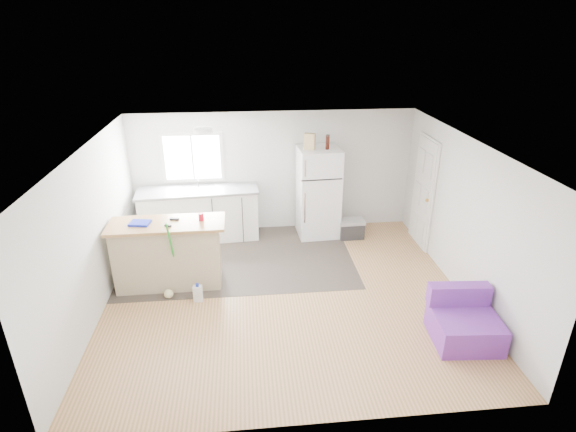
{
  "coord_description": "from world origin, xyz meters",
  "views": [
    {
      "loc": [
        -0.56,
        -5.96,
        4.0
      ],
      "look_at": [
        0.11,
        0.7,
        1.04
      ],
      "focal_mm": 28.0,
      "sensor_mm": 36.0,
      "label": 1
    }
  ],
  "objects_px": {
    "cardboard_box": "(310,142)",
    "bottle_left": "(327,143)",
    "cooler": "(351,228)",
    "bottle_right": "(328,141)",
    "peninsula": "(168,254)",
    "blue_tray": "(140,223)",
    "refrigerator": "(318,192)",
    "cleaner_jug": "(198,293)",
    "purple_seat": "(464,323)",
    "kitchen_cabinets": "(200,214)",
    "mop": "(170,283)",
    "red_cup": "(201,217)"
  },
  "relations": [
    {
      "from": "cooler",
      "to": "cardboard_box",
      "type": "xyz_separation_m",
      "value": [
        -0.83,
        0.18,
        1.72
      ]
    },
    {
      "from": "mop",
      "to": "blue_tray",
      "type": "xyz_separation_m",
      "value": [
        -0.41,
        0.35,
        0.89
      ]
    },
    {
      "from": "purple_seat",
      "to": "red_cup",
      "type": "distance_m",
      "value": 4.1
    },
    {
      "from": "peninsula",
      "to": "mop",
      "type": "height_order",
      "value": "mop"
    },
    {
      "from": "cleaner_jug",
      "to": "bottle_left",
      "type": "height_order",
      "value": "bottle_left"
    },
    {
      "from": "refrigerator",
      "to": "cooler",
      "type": "bearing_deg",
      "value": -24.36
    },
    {
      "from": "kitchen_cabinets",
      "to": "cleaner_jug",
      "type": "distance_m",
      "value": 2.23
    },
    {
      "from": "cleaner_jug",
      "to": "red_cup",
      "type": "distance_m",
      "value": 1.18
    },
    {
      "from": "cooler",
      "to": "red_cup",
      "type": "distance_m",
      "value": 3.21
    },
    {
      "from": "mop",
      "to": "bottle_left",
      "type": "xyz_separation_m",
      "value": [
        2.76,
        1.91,
        1.66
      ]
    },
    {
      "from": "blue_tray",
      "to": "bottle_left",
      "type": "bearing_deg",
      "value": 26.16
    },
    {
      "from": "kitchen_cabinets",
      "to": "cooler",
      "type": "distance_m",
      "value": 2.98
    },
    {
      "from": "kitchen_cabinets",
      "to": "mop",
      "type": "bearing_deg",
      "value": -102.83
    },
    {
      "from": "cleaner_jug",
      "to": "peninsula",
      "type": "bearing_deg",
      "value": 133.19
    },
    {
      "from": "blue_tray",
      "to": "bottle_right",
      "type": "distance_m",
      "value": 3.68
    },
    {
      "from": "red_cup",
      "to": "purple_seat",
      "type": "bearing_deg",
      "value": -27.17
    },
    {
      "from": "blue_tray",
      "to": "peninsula",
      "type": "bearing_deg",
      "value": 1.68
    },
    {
      "from": "cardboard_box",
      "to": "bottle_right",
      "type": "relative_size",
      "value": 1.2
    },
    {
      "from": "purple_seat",
      "to": "bottle_left",
      "type": "height_order",
      "value": "bottle_left"
    },
    {
      "from": "bottle_left",
      "to": "bottle_right",
      "type": "bearing_deg",
      "value": 77.71
    },
    {
      "from": "red_cup",
      "to": "bottle_left",
      "type": "bearing_deg",
      "value": 33.91
    },
    {
      "from": "cardboard_box",
      "to": "bottle_left",
      "type": "xyz_separation_m",
      "value": [
        0.33,
        -0.02,
        -0.02
      ]
    },
    {
      "from": "refrigerator",
      "to": "purple_seat",
      "type": "bearing_deg",
      "value": -70.51
    },
    {
      "from": "cleaner_jug",
      "to": "blue_tray",
      "type": "distance_m",
      "value": 1.4
    },
    {
      "from": "cooler",
      "to": "bottle_right",
      "type": "bearing_deg",
      "value": 149.81
    },
    {
      "from": "bottle_right",
      "to": "blue_tray",
      "type": "bearing_deg",
      "value": -152.66
    },
    {
      "from": "peninsula",
      "to": "refrigerator",
      "type": "bearing_deg",
      "value": 30.68
    },
    {
      "from": "kitchen_cabinets",
      "to": "purple_seat",
      "type": "distance_m",
      "value": 5.1
    },
    {
      "from": "peninsula",
      "to": "cardboard_box",
      "type": "bearing_deg",
      "value": 31.66
    },
    {
      "from": "red_cup",
      "to": "bottle_right",
      "type": "xyz_separation_m",
      "value": [
        2.27,
        1.6,
        0.73
      ]
    },
    {
      "from": "kitchen_cabinets",
      "to": "purple_seat",
      "type": "relative_size",
      "value": 2.6
    },
    {
      "from": "purple_seat",
      "to": "bottle_right",
      "type": "height_order",
      "value": "bottle_right"
    },
    {
      "from": "kitchen_cabinets",
      "to": "cleaner_jug",
      "type": "height_order",
      "value": "kitchen_cabinets"
    },
    {
      "from": "refrigerator",
      "to": "bottle_right",
      "type": "distance_m",
      "value": 1.02
    },
    {
      "from": "peninsula",
      "to": "refrigerator",
      "type": "distance_m",
      "value": 3.15
    },
    {
      "from": "refrigerator",
      "to": "cleaner_jug",
      "type": "bearing_deg",
      "value": -138.86
    },
    {
      "from": "cleaner_jug",
      "to": "mop",
      "type": "relative_size",
      "value": 0.24
    },
    {
      "from": "cardboard_box",
      "to": "bottle_left",
      "type": "bearing_deg",
      "value": -2.89
    },
    {
      "from": "kitchen_cabinets",
      "to": "peninsula",
      "type": "relative_size",
      "value": 1.29
    },
    {
      "from": "cleaner_jug",
      "to": "bottle_left",
      "type": "relative_size",
      "value": 1.22
    },
    {
      "from": "refrigerator",
      "to": "mop",
      "type": "height_order",
      "value": "refrigerator"
    },
    {
      "from": "cleaner_jug",
      "to": "purple_seat",
      "type": "bearing_deg",
      "value": -17.43
    },
    {
      "from": "cleaner_jug",
      "to": "cardboard_box",
      "type": "height_order",
      "value": "cardboard_box"
    },
    {
      "from": "purple_seat",
      "to": "mop",
      "type": "relative_size",
      "value": 0.69
    },
    {
      "from": "peninsula",
      "to": "blue_tray",
      "type": "distance_m",
      "value": 0.67
    },
    {
      "from": "purple_seat",
      "to": "cardboard_box",
      "type": "relative_size",
      "value": 2.98
    },
    {
      "from": "bottle_right",
      "to": "purple_seat",
      "type": "bearing_deg",
      "value": -69.44
    },
    {
      "from": "kitchen_cabinets",
      "to": "red_cup",
      "type": "bearing_deg",
      "value": -86.86
    },
    {
      "from": "peninsula",
      "to": "cooler",
      "type": "height_order",
      "value": "peninsula"
    },
    {
      "from": "peninsula",
      "to": "refrigerator",
      "type": "xyz_separation_m",
      "value": [
        2.68,
        1.63,
        0.33
      ]
    }
  ]
}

